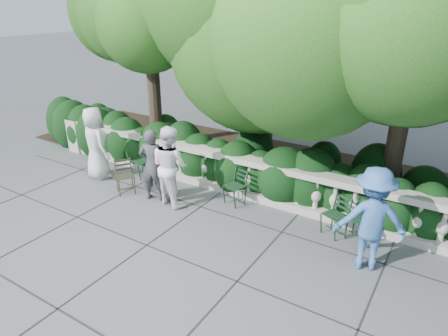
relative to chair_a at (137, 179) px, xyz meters
The scene contains 13 objects.
ground 3.03m from the chair_a, 22.80° to the right, with size 90.00×90.00×0.00m, color #4A4B51.
balustrade 2.91m from the chair_a, 12.59° to the left, with size 12.00×0.44×1.00m.
shrub_hedge 3.34m from the chair_a, 33.12° to the left, with size 15.00×2.60×1.70m, color black, non-canonical shape.
tree_canopy 5.65m from the chair_a, 30.09° to the left, with size 15.04×6.52×6.78m.
chair_a is the anchor object (origin of this frame).
chair_c 2.83m from the chair_a, ahead, with size 0.44×0.48×0.84m, color black, non-canonical shape.
chair_d 5.63m from the chair_a, ahead, with size 0.44×0.48×0.84m, color black, non-canonical shape.
chair_e 5.14m from the chair_a, ahead, with size 0.44×0.48×0.84m, color black, non-canonical shape.
chair_weathered 0.96m from the chair_a, 59.79° to the right, with size 0.44×0.48×0.84m, color black, non-canonical shape.
person_businessman 1.38m from the chair_a, 155.22° to the right, with size 0.92×0.60×1.87m, color silver.
person_woman_grey 1.56m from the chair_a, 27.99° to the right, with size 0.62×0.41×1.71m, color #38383D.
person_casual_man 1.93m from the chair_a, 18.65° to the right, with size 0.89×0.70×1.84m, color white.
person_older_blue 6.08m from the chair_a, ahead, with size 1.21×0.70×1.88m, color #3661A2.
Camera 1 is at (4.16, -5.67, 4.37)m, focal length 32.00 mm.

